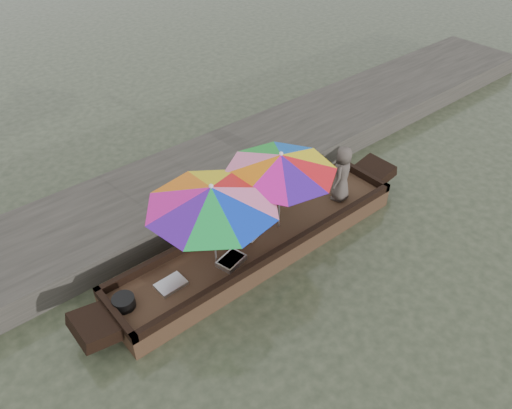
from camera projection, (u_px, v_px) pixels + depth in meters
water at (260, 251)px, 8.87m from camera, size 80.00×80.00×0.00m
dock at (189, 185)px, 10.05m from camera, size 22.00×2.20×0.50m
boat_hull at (260, 244)px, 8.76m from camera, size 5.60×1.20×0.35m
cooking_pot at (124, 302)px, 7.37m from camera, size 0.34×0.34×0.18m
tray_crayfish at (231, 261)px, 8.12m from camera, size 0.51×0.41×0.09m
tray_scallop at (171, 284)px, 7.73m from camera, size 0.46×0.33×0.06m
charcoal_grill at (235, 232)px, 8.63m from camera, size 0.33×0.33×0.15m
supply_bag at (251, 231)px, 8.58m from camera, size 0.33×0.29×0.26m
vendor at (342, 173)px, 9.20m from camera, size 0.65×0.55×1.11m
umbrella_bow at (214, 225)px, 7.70m from camera, size 2.51×2.51×1.55m
umbrella_stern at (280, 191)px, 8.40m from camera, size 2.19×2.19×1.55m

